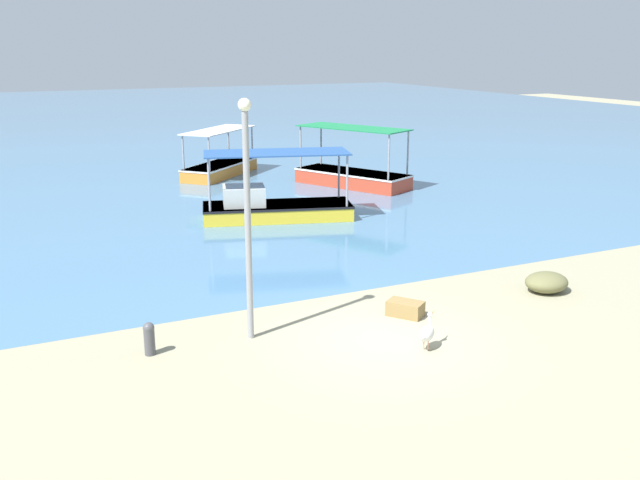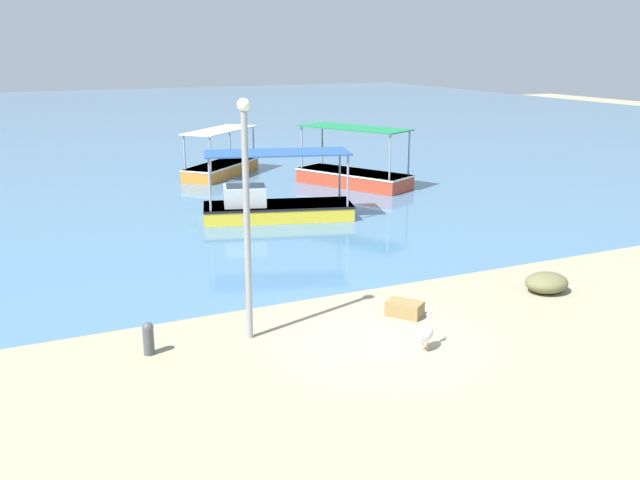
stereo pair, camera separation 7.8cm
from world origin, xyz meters
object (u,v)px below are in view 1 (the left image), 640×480
(fishing_boat_near_left, at_px, (220,166))
(cargo_crate, at_px, (405,309))
(lamp_post, at_px, (247,207))
(fishing_boat_far_right, at_px, (272,204))
(fishing_boat_center, at_px, (352,175))
(mooring_bollard, at_px, (149,337))
(pelican, at_px, (427,333))
(net_pile, at_px, (547,282))

(fishing_boat_near_left, height_order, cargo_crate, fishing_boat_near_left)
(lamp_post, distance_m, cargo_crate, 4.74)
(fishing_boat_far_right, bearing_deg, fishing_boat_center, 37.32)
(mooring_bollard, bearing_deg, fishing_boat_near_left, 68.23)
(pelican, distance_m, lamp_post, 4.67)
(fishing_boat_far_right, relative_size, lamp_post, 1.11)
(fishing_boat_near_left, xyz_separation_m, fishing_boat_center, (4.67, -5.16, 0.05))
(pelican, height_order, mooring_bollard, pelican)
(fishing_boat_near_left, height_order, net_pile, fishing_boat_near_left)
(fishing_boat_near_left, bearing_deg, fishing_boat_far_right, -96.20)
(lamp_post, bearing_deg, pelican, -34.88)
(fishing_boat_near_left, distance_m, cargo_crate, 20.09)
(fishing_boat_near_left, distance_m, fishing_boat_far_right, 9.56)
(mooring_bollard, xyz_separation_m, net_pile, (10.32, -0.55, -0.12))
(fishing_boat_near_left, xyz_separation_m, net_pile, (2.50, -20.14, -0.22))
(net_pile, bearing_deg, fishing_boat_center, 81.76)
(pelican, relative_size, lamp_post, 0.15)
(mooring_bollard, height_order, cargo_crate, mooring_bollard)
(net_pile, bearing_deg, lamp_post, 176.53)
(fishing_boat_center, distance_m, pelican, 18.15)
(lamp_post, bearing_deg, cargo_crate, -5.44)
(fishing_boat_far_right, xyz_separation_m, fishing_boat_center, (5.70, 4.35, -0.03))
(fishing_boat_far_right, distance_m, fishing_boat_center, 7.17)
(fishing_boat_near_left, height_order, pelican, fishing_boat_near_left)
(pelican, bearing_deg, fishing_boat_near_left, 83.71)
(net_pile, bearing_deg, pelican, -160.64)
(fishing_boat_far_right, bearing_deg, fishing_boat_near_left, 83.80)
(fishing_boat_center, bearing_deg, lamp_post, -125.30)
(lamp_post, bearing_deg, fishing_boat_far_right, 65.80)
(fishing_boat_center, height_order, pelican, fishing_boat_center)
(pelican, bearing_deg, lamp_post, 145.12)
(fishing_boat_far_right, relative_size, mooring_bollard, 8.05)
(mooring_bollard, height_order, net_pile, mooring_bollard)
(fishing_boat_near_left, relative_size, fishing_boat_center, 0.84)
(fishing_boat_center, distance_m, mooring_bollard, 19.08)
(fishing_boat_far_right, height_order, pelican, fishing_boat_far_right)
(lamp_post, height_order, net_pile, lamp_post)
(fishing_boat_near_left, height_order, lamp_post, lamp_post)
(fishing_boat_center, distance_m, cargo_crate, 16.20)
(mooring_bollard, relative_size, cargo_crate, 0.86)
(fishing_boat_far_right, xyz_separation_m, net_pile, (3.53, -10.64, -0.29))
(pelican, distance_m, cargo_crate, 1.97)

